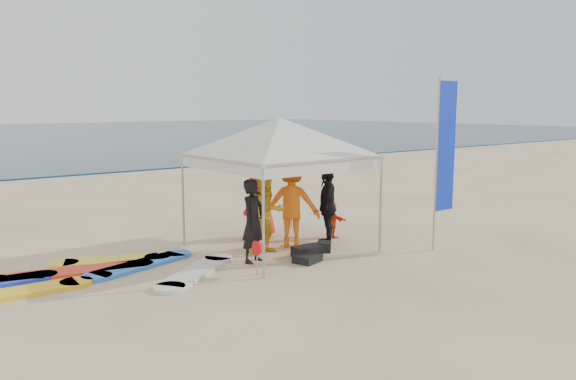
% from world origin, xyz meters
% --- Properties ---
extents(ground, '(120.00, 120.00, 0.00)m').
position_xyz_m(ground, '(0.00, 0.00, 0.00)').
color(ground, beige).
rests_on(ground, ground).
extents(shoreline_foam, '(160.00, 1.20, 0.01)m').
position_xyz_m(shoreline_foam, '(0.00, 18.20, 0.00)').
color(shoreline_foam, silver).
rests_on(shoreline_foam, ground).
extents(person_black_a, '(0.70, 0.59, 1.64)m').
position_xyz_m(person_black_a, '(-0.81, 1.80, 0.82)').
color(person_black_a, black).
rests_on(person_black_a, ground).
extents(person_yellow, '(0.87, 0.71, 1.69)m').
position_xyz_m(person_yellow, '(-0.20, 2.18, 0.84)').
color(person_yellow, yellow).
rests_on(person_yellow, ground).
extents(person_orange_a, '(1.39, 1.33, 1.90)m').
position_xyz_m(person_orange_a, '(0.56, 2.32, 0.95)').
color(person_orange_a, orange).
rests_on(person_orange_a, ground).
extents(person_black_b, '(1.01, 0.99, 1.70)m').
position_xyz_m(person_black_b, '(1.26, 1.94, 0.85)').
color(person_black_b, black).
rests_on(person_black_b, ground).
extents(person_orange_b, '(1.01, 0.78, 1.84)m').
position_xyz_m(person_orange_b, '(0.50, 3.41, 0.92)').
color(person_orange_b, red).
rests_on(person_orange_b, ground).
extents(person_seated, '(0.29, 0.79, 0.84)m').
position_xyz_m(person_seated, '(1.84, 2.41, 0.42)').
color(person_seated, '#EE4515').
rests_on(person_seated, ground).
extents(canopy_tent, '(4.25, 4.25, 3.20)m').
position_xyz_m(canopy_tent, '(0.24, 2.32, 2.79)').
color(canopy_tent, '#A5A5A8').
rests_on(canopy_tent, ground).
extents(feather_flag, '(0.61, 0.04, 3.66)m').
position_xyz_m(feather_flag, '(2.98, 0.19, 2.15)').
color(feather_flag, '#A5A5A8').
rests_on(feather_flag, ground).
extents(marker_pennant, '(0.28, 0.28, 0.64)m').
position_xyz_m(marker_pennant, '(-1.13, 1.04, 0.49)').
color(marker_pennant, '#A5A5A8').
rests_on(marker_pennant, ground).
extents(gear_pile, '(1.35, 0.91, 0.22)m').
position_xyz_m(gear_pile, '(0.36, 1.41, 0.10)').
color(gear_pile, black).
rests_on(gear_pile, ground).
extents(surfboard_spread, '(5.74, 3.04, 0.07)m').
position_xyz_m(surfboard_spread, '(-4.01, 2.82, 0.04)').
color(surfboard_spread, blue).
rests_on(surfboard_spread, ground).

